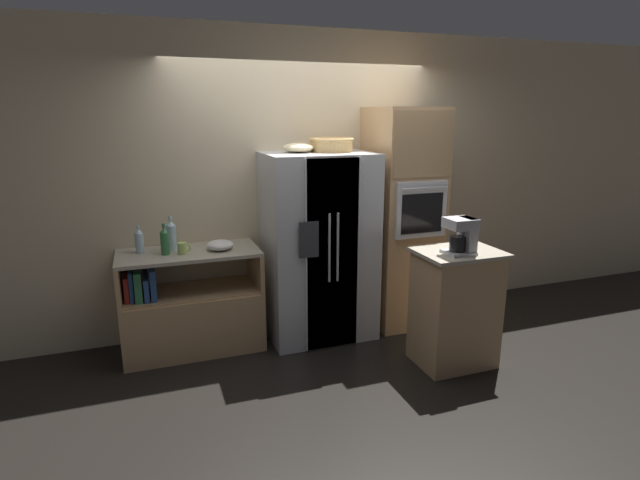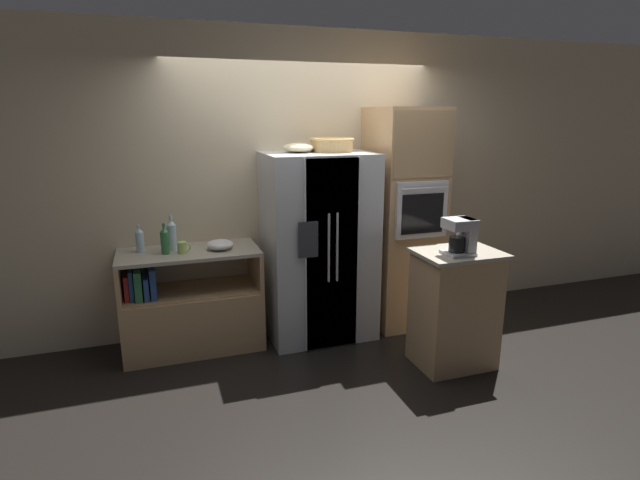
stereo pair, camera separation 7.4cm
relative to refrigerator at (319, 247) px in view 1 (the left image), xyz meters
The scene contains 14 objects.
ground_plane 0.86m from the refrigerator, 132.88° to the right, with size 20.00×20.00×0.00m, color black.
wall_back 0.67m from the refrigerator, 95.52° to the left, with size 12.00×0.06×2.80m.
counter_left 1.29m from the refrigerator, behind, with size 1.19×0.58×0.90m.
refrigerator is the anchor object (origin of this frame).
wall_oven 0.89m from the refrigerator, ahead, with size 0.62×0.73×2.10m.
island_counter 1.32m from the refrigerator, 47.24° to the right, with size 0.67×0.51×0.98m.
wicker_basket 0.94m from the refrigerator, 29.02° to the left, with size 0.40×0.40×0.12m.
fruit_bowl 0.91m from the refrigerator, 151.49° to the left, with size 0.28×0.28×0.08m.
bottle_tall 1.31m from the refrigerator, behind, with size 0.08×0.08×0.30m.
bottle_short 1.36m from the refrigerator, behind, with size 0.07×0.07×0.26m.
bottle_wide 1.56m from the refrigerator, behind, with size 0.07×0.07×0.24m.
mug 1.21m from the refrigerator, behind, with size 0.11×0.08×0.10m.
mixing_bowl 0.90m from the refrigerator, behind, with size 0.23×0.23×0.09m.
coffee_maker 1.33m from the refrigerator, 50.65° to the right, with size 0.22×0.20×0.28m.
Camera 1 is at (-1.44, -4.13, 2.05)m, focal length 28.00 mm.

